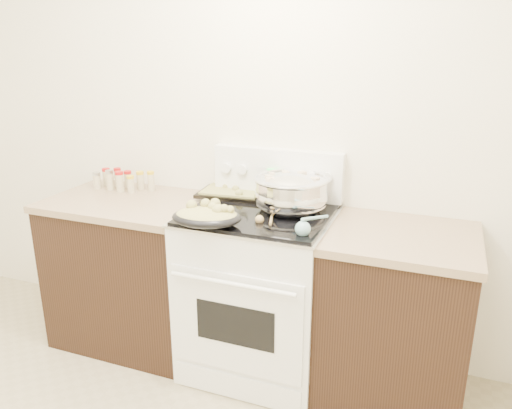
% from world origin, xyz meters
% --- Properties ---
extents(counter_left, '(0.93, 0.67, 0.92)m').
position_xyz_m(counter_left, '(-0.48, 1.43, 0.46)').
color(counter_left, black).
rests_on(counter_left, ground).
extents(counter_right, '(0.73, 0.67, 0.92)m').
position_xyz_m(counter_right, '(1.08, 1.43, 0.46)').
color(counter_right, black).
rests_on(counter_right, ground).
extents(kitchen_range, '(0.78, 0.73, 1.22)m').
position_xyz_m(kitchen_range, '(0.35, 1.42, 0.49)').
color(kitchen_range, white).
rests_on(kitchen_range, ground).
extents(mixing_bowl, '(0.46, 0.46, 0.24)m').
position_xyz_m(mixing_bowl, '(0.49, 1.51, 1.04)').
color(mixing_bowl, silver).
rests_on(mixing_bowl, kitchen_range).
extents(roasting_pan, '(0.39, 0.30, 0.12)m').
position_xyz_m(roasting_pan, '(0.18, 1.14, 0.99)').
color(roasting_pan, black).
rests_on(roasting_pan, kitchen_range).
extents(baking_sheet, '(0.47, 0.34, 0.06)m').
position_xyz_m(baking_sheet, '(0.12, 1.68, 0.96)').
color(baking_sheet, black).
rests_on(baking_sheet, kitchen_range).
extents(wooden_spoon, '(0.10, 0.28, 0.04)m').
position_xyz_m(wooden_spoon, '(0.42, 1.32, 0.95)').
color(wooden_spoon, tan).
rests_on(wooden_spoon, kitchen_range).
extents(blue_ladle, '(0.11, 0.26, 0.09)m').
position_xyz_m(blue_ladle, '(0.66, 1.20, 0.97)').
color(blue_ladle, '#78A8B3').
rests_on(blue_ladle, kitchen_range).
extents(spice_jars, '(0.39, 0.14, 0.13)m').
position_xyz_m(spice_jars, '(-0.64, 1.59, 0.98)').
color(spice_jars, '#BFB28C').
rests_on(spice_jars, counter_left).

